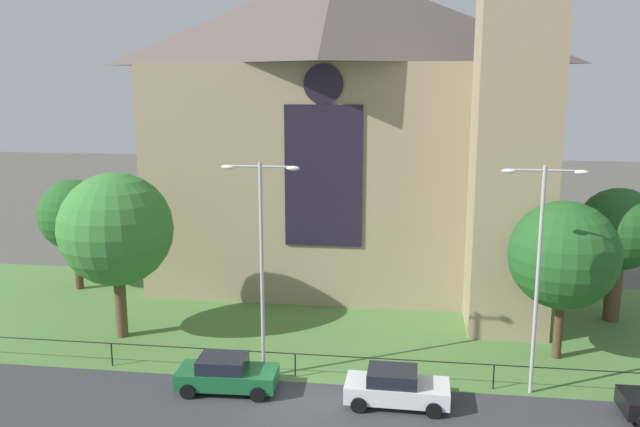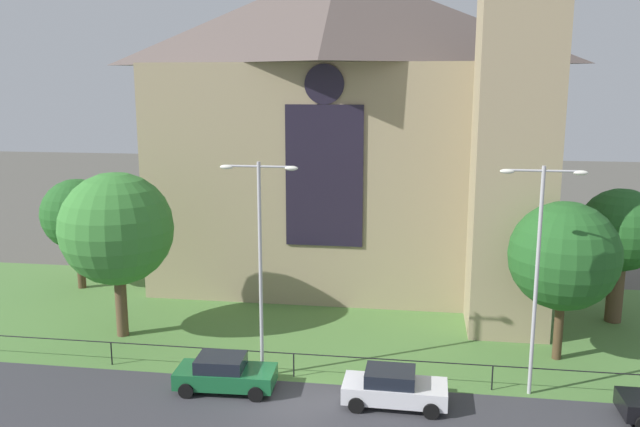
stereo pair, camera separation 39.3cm
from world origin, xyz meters
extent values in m
plane|color=#56544C|center=(0.00, 10.00, 0.00)|extent=(160.00, 160.00, 0.00)
cube|color=#517F3D|center=(0.00, 8.00, 0.00)|extent=(120.00, 20.00, 0.01)
cube|color=tan|center=(-0.59, 18.01, 7.00)|extent=(22.00, 12.00, 14.00)
pyramid|color=#594C47|center=(-0.59, 18.01, 17.00)|extent=(22.00, 12.00, 6.00)
cube|color=black|center=(-0.59, 11.96, 7.70)|extent=(4.40, 0.16, 8.00)
cylinder|color=black|center=(-0.59, 11.96, 12.80)|extent=(2.20, 0.15, 2.20)
cube|color=tan|center=(9.41, 10.01, 9.00)|extent=(4.00, 4.00, 18.00)
cylinder|color=black|center=(-0.59, 2.50, 1.10)|extent=(34.42, 0.05, 0.05)
cylinder|color=black|center=(-9.20, 2.50, 0.55)|extent=(0.07, 0.07, 1.10)
cylinder|color=black|center=(-0.59, 2.50, 0.55)|extent=(0.06, 0.07, 1.10)
cylinder|color=black|center=(8.01, 2.50, 0.55)|extent=(0.07, 0.07, 1.10)
cylinder|color=#4C3823|center=(11.39, 6.31, 1.58)|extent=(0.42, 0.42, 3.15)
sphere|color=#235B23|center=(11.39, 6.31, 5.05)|extent=(5.07, 5.07, 5.07)
cylinder|color=brown|center=(-10.30, 6.04, 1.77)|extent=(0.60, 0.60, 3.54)
sphere|color=#387F33|center=(-10.30, 6.04, 5.68)|extent=(5.71, 5.71, 5.71)
cylinder|color=#4C3823|center=(-16.41, 13.28, 1.57)|extent=(0.50, 0.50, 3.14)
sphere|color=#235B23|center=(-16.41, 13.28, 4.80)|extent=(4.43, 4.43, 4.43)
cylinder|color=brown|center=(15.45, 11.98, 1.74)|extent=(0.88, 0.88, 3.48)
sphere|color=#235B23|center=(15.45, 11.98, 5.15)|extent=(4.45, 4.45, 4.45)
cylinder|color=#B2B2B7|center=(-2.00, 2.40, 4.82)|extent=(0.16, 0.16, 9.63)
cylinder|color=#B2B2B7|center=(-2.70, 2.40, 9.43)|extent=(1.40, 0.10, 0.10)
cylinder|color=#B2B2B7|center=(-1.30, 2.40, 9.43)|extent=(1.40, 0.10, 0.10)
ellipsoid|color=white|center=(-3.40, 2.40, 9.38)|extent=(0.57, 0.26, 0.20)
ellipsoid|color=white|center=(-0.60, 2.40, 9.38)|extent=(0.57, 0.26, 0.20)
cylinder|color=#B2B2B7|center=(9.54, 2.40, 4.84)|extent=(0.16, 0.16, 9.68)
cylinder|color=#B2B2B7|center=(8.84, 2.40, 9.48)|extent=(1.40, 0.10, 0.10)
cylinder|color=#B2B2B7|center=(10.24, 2.40, 9.48)|extent=(1.40, 0.10, 0.10)
ellipsoid|color=white|center=(8.14, 2.40, 9.43)|extent=(0.57, 0.26, 0.20)
ellipsoid|color=white|center=(10.94, 2.40, 9.43)|extent=(0.57, 0.26, 0.20)
cube|color=#196033|center=(-3.22, 0.83, 0.61)|extent=(4.27, 1.98, 0.70)
cube|color=black|center=(-3.42, 0.82, 1.23)|extent=(2.07, 1.69, 0.55)
cylinder|color=black|center=(-1.79, 1.79, 0.32)|extent=(0.65, 0.25, 0.64)
cylinder|color=black|center=(-1.71, 0.00, 0.32)|extent=(0.65, 0.25, 0.64)
cylinder|color=black|center=(-4.73, 1.67, 0.32)|extent=(0.65, 0.25, 0.64)
cylinder|color=black|center=(-4.65, -0.13, 0.32)|extent=(0.65, 0.25, 0.64)
cube|color=silver|center=(3.96, 0.55, 0.61)|extent=(4.23, 1.87, 0.70)
cube|color=black|center=(3.76, 0.55, 1.23)|extent=(2.03, 1.63, 0.55)
cylinder|color=black|center=(5.44, 1.42, 0.32)|extent=(0.64, 0.23, 0.64)
cylinder|color=black|center=(5.41, -0.38, 0.32)|extent=(0.64, 0.23, 0.64)
cylinder|color=black|center=(2.50, 1.47, 0.32)|extent=(0.64, 0.23, 0.64)
cylinder|color=black|center=(2.47, -0.33, 0.32)|extent=(0.64, 0.23, 0.64)
cylinder|color=black|center=(13.30, 1.62, 0.32)|extent=(0.64, 0.22, 0.64)
camera|label=1|loc=(4.25, -24.51, 12.92)|focal=37.05mm
camera|label=2|loc=(4.64, -24.45, 12.92)|focal=37.05mm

